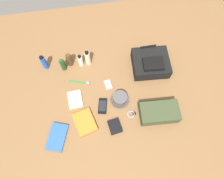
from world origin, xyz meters
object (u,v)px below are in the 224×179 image
bucket_hat (120,99)px  wristwatch (131,114)px  cell_phone (103,106)px  wallet (115,127)px  travel_guidebook (85,122)px  backpack (151,63)px  shampoo_bottle (63,65)px  toothpaste_tube (80,61)px  media_player (108,85)px  lotion_bottle (88,58)px  toothbrush (80,82)px  deodorant_spray (44,62)px  paperback_novel (57,137)px  cologne_bottle (69,60)px  toiletry_pouch (159,112)px  notepad (75,99)px

bucket_hat → wristwatch: bucket_hat is taller
cell_phone → wallet: 0.19m
travel_guidebook → backpack: bearing=33.3°
bucket_hat → shampoo_bottle: size_ratio=1.19×
toothpaste_tube → backpack: bearing=-11.9°
media_player → lotion_bottle: bearing=119.5°
toothpaste_tube → wristwatch: bearing=-56.9°
cell_phone → wristwatch: size_ratio=2.00×
toothpaste_tube → shampoo_bottle: bearing=-173.4°
wristwatch → toothpaste_tube: bearing=123.1°
lotion_bottle → toothbrush: 0.22m
toothbrush → wallet: 0.48m
shampoo_bottle → deodorant_spray: bearing=165.3°
deodorant_spray → paperback_novel: deodorant_spray is taller
deodorant_spray → shampoo_bottle: bearing=-14.7°
cologne_bottle → wallet: bearing=-65.3°
wristwatch → wallet: (-0.15, -0.08, 0.01)m
travel_guidebook → toothbrush: bearing=89.8°
travel_guidebook → wristwatch: bearing=0.9°
lotion_bottle → media_player: lotion_bottle is taller
cologne_bottle → wristwatch: bearing=-51.5°
cell_phone → wallet: size_ratio=1.29×
cell_phone → deodorant_spray: bearing=134.1°
toiletry_pouch → wristwatch: size_ratio=4.31×
backpack → travel_guidebook: backpack is taller
backpack → paperback_novel: bearing=-150.0°
toothpaste_tube → media_player: (0.20, -0.24, -0.06)m
bucket_hat → toothpaste_tube: bearing=124.9°
travel_guidebook → media_player: size_ratio=2.49×
deodorant_spray → wristwatch: 0.85m
toiletry_pouch → toothpaste_tube: (-0.55, 0.56, 0.01)m
toiletry_pouch → lotion_bottle: size_ratio=1.83×
wristwatch → media_player: bearing=116.3°
backpack → bucket_hat: bearing=-139.7°
deodorant_spray → paperback_novel: size_ratio=0.67×
travel_guidebook → wallet: travel_guidebook is taller
toiletry_pouch → shampoo_bottle: bearing=142.2°
shampoo_bottle → wristwatch: 0.71m
bucket_hat → travel_guidebook: bucket_hat is taller
backpack → media_player: 0.41m
wallet → lotion_bottle: bearing=93.5°
backpack → media_player: bearing=-163.5°
toothpaste_tube → lotion_bottle: 0.07m
toothbrush → notepad: 0.16m
wristwatch → wallet: bearing=-152.0°
toothpaste_tube → wristwatch: (0.34, -0.52, -0.05)m
travel_guidebook → toiletry_pouch: bearing=-2.7°
shampoo_bottle → media_player: shampoo_bottle is taller
cologne_bottle → lotion_bottle: size_ratio=0.81×
deodorant_spray → wristwatch: deodorant_spray is taller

